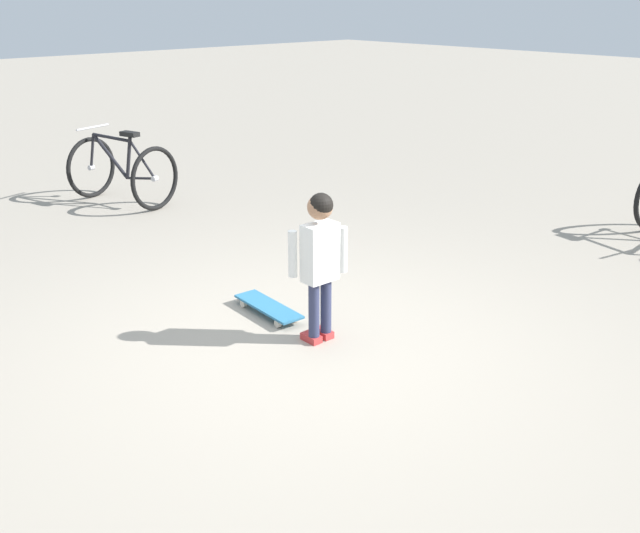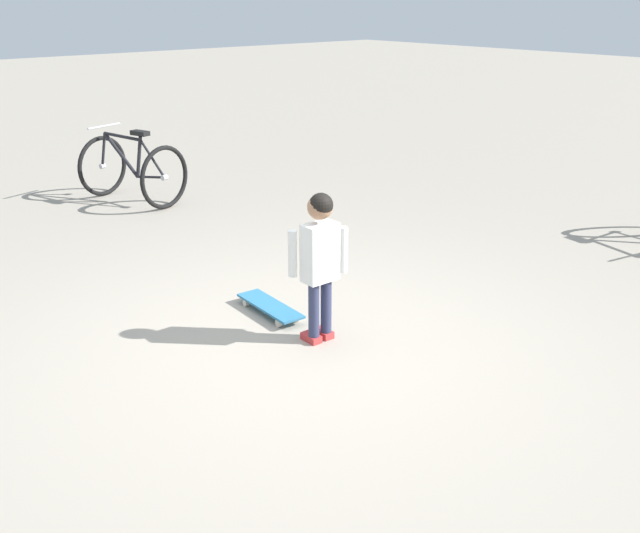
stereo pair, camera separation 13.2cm
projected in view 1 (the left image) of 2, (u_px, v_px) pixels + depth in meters
name	position (u px, v px, depth m)	size (l,w,h in m)	color
ground_plane	(297.00, 349.00, 4.95)	(50.00, 50.00, 0.00)	#9E9384
child_person	(320.00, 252.00, 4.85)	(0.22, 0.37, 1.06)	#2D3351
skateboard	(268.00, 307.00, 5.47)	(0.67, 0.24, 0.07)	teal
bicycle_far	(122.00, 171.00, 8.26)	(1.22, 0.97, 0.85)	black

